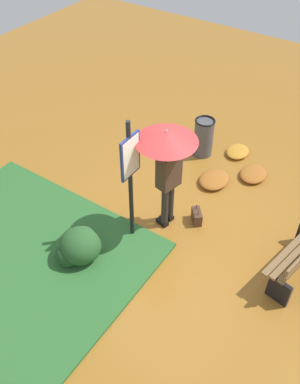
{
  "coord_description": "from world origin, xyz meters",
  "views": [
    {
      "loc": [
        4.33,
        2.56,
        5.5
      ],
      "look_at": [
        0.1,
        -0.28,
        0.85
      ],
      "focal_mm": 39.79,
      "sensor_mm": 36.0,
      "label": 1
    }
  ],
  "objects_px": {
    "person_with_umbrella": "(167,155)",
    "park_bench": "(299,256)",
    "handbag": "(197,216)",
    "trash_bin": "(204,137)",
    "info_sign_post": "(130,170)"
  },
  "relations": [
    {
      "from": "person_with_umbrella",
      "to": "park_bench",
      "type": "relative_size",
      "value": 1.45
    },
    {
      "from": "info_sign_post",
      "to": "handbag",
      "type": "height_order",
      "value": "info_sign_post"
    },
    {
      "from": "handbag",
      "to": "park_bench",
      "type": "distance_m",
      "value": 1.85
    },
    {
      "from": "park_bench",
      "to": "trash_bin",
      "type": "xyz_separation_m",
      "value": [
        -1.93,
        -2.71,
        0.02
      ]
    },
    {
      "from": "handbag",
      "to": "park_bench",
      "type": "relative_size",
      "value": 0.26
    },
    {
      "from": "trash_bin",
      "to": "handbag",
      "type": "bearing_deg",
      "value": 25.83
    },
    {
      "from": "handbag",
      "to": "trash_bin",
      "type": "bearing_deg",
      "value": -154.17
    },
    {
      "from": "info_sign_post",
      "to": "handbag",
      "type": "xyz_separation_m",
      "value": [
        -0.89,
        0.75,
        -1.32
      ]
    },
    {
      "from": "info_sign_post",
      "to": "park_bench",
      "type": "xyz_separation_m",
      "value": [
        -0.78,
        2.58,
        -1.04
      ]
    },
    {
      "from": "person_with_umbrella",
      "to": "handbag",
      "type": "distance_m",
      "value": 1.53
    },
    {
      "from": "person_with_umbrella",
      "to": "handbag",
      "type": "xyz_separation_m",
      "value": [
        -0.38,
        0.42,
        -1.42
      ]
    },
    {
      "from": "person_with_umbrella",
      "to": "handbag",
      "type": "height_order",
      "value": "person_with_umbrella"
    },
    {
      "from": "person_with_umbrella",
      "to": "park_bench",
      "type": "xyz_separation_m",
      "value": [
        -0.27,
        2.25,
        -1.15
      ]
    },
    {
      "from": "handbag",
      "to": "info_sign_post",
      "type": "bearing_deg",
      "value": -40.24
    },
    {
      "from": "handbag",
      "to": "trash_bin",
      "type": "distance_m",
      "value": 2.04
    }
  ]
}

